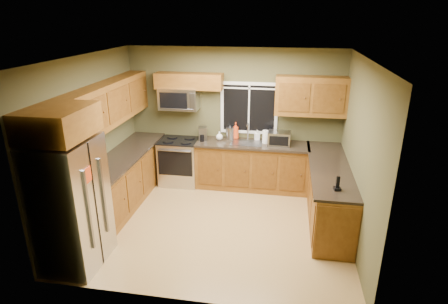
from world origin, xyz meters
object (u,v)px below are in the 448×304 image
(kettle, at_px, (230,133))
(toaster_oven, at_px, (279,138))
(range, at_px, (180,161))
(soap_bottle_c, at_px, (219,136))
(paper_towel_roll, at_px, (265,137))
(cordless_phone, at_px, (337,186))
(microwave, at_px, (179,99))
(soap_bottle_a, at_px, (236,131))
(refrigerator, at_px, (71,204))
(soap_bottle_b, at_px, (257,135))
(coffee_maker, at_px, (203,134))

(kettle, bearing_deg, toaster_oven, -10.80)
(range, distance_m, soap_bottle_c, 0.98)
(range, xyz_separation_m, paper_towel_roll, (1.70, 0.06, 0.60))
(cordless_phone, bearing_deg, microwave, 145.53)
(soap_bottle_a, distance_m, soap_bottle_c, 0.34)
(microwave, height_order, soap_bottle_a, microwave)
(refrigerator, relative_size, kettle, 6.13)
(toaster_oven, xyz_separation_m, soap_bottle_b, (-0.44, 0.23, -0.03))
(toaster_oven, relative_size, coffee_maker, 1.57)
(coffee_maker, distance_m, soap_bottle_c, 0.33)
(refrigerator, height_order, soap_bottle_a, refrigerator)
(paper_towel_roll, distance_m, soap_bottle_b, 0.24)
(refrigerator, height_order, coffee_maker, refrigerator)
(soap_bottle_b, bearing_deg, cordless_phone, -57.33)
(coffee_maker, height_order, paper_towel_roll, paper_towel_roll)
(soap_bottle_a, bearing_deg, kettle, -154.40)
(microwave, distance_m, kettle, 1.20)
(refrigerator, relative_size, toaster_oven, 4.30)
(kettle, xyz_separation_m, cordless_phone, (1.84, -2.00, -0.07))
(refrigerator, distance_m, range, 2.89)
(range, bearing_deg, cordless_phone, -32.57)
(kettle, xyz_separation_m, paper_towel_roll, (0.70, -0.12, -0.01))
(microwave, bearing_deg, soap_bottle_b, 3.53)
(microwave, bearing_deg, coffee_maker, -12.74)
(range, bearing_deg, soap_bottle_b, 8.56)
(soap_bottle_b, bearing_deg, toaster_oven, -28.29)
(coffee_maker, bearing_deg, microwave, 167.26)
(microwave, height_order, soap_bottle_c, microwave)
(soap_bottle_c, bearing_deg, microwave, 177.44)
(refrigerator, height_order, microwave, microwave)
(soap_bottle_b, bearing_deg, coffee_maker, -169.07)
(soap_bottle_b, bearing_deg, range, -171.44)
(soap_bottle_b, relative_size, soap_bottle_c, 1.17)
(soap_bottle_b, relative_size, cordless_phone, 0.95)
(toaster_oven, bearing_deg, refrigerator, -133.82)
(toaster_oven, xyz_separation_m, cordless_phone, (0.88, -1.81, -0.07))
(soap_bottle_c, xyz_separation_m, cordless_phone, (2.04, -1.92, -0.02))
(toaster_oven, height_order, soap_bottle_a, soap_bottle_a)
(kettle, relative_size, soap_bottle_a, 0.89)
(toaster_oven, relative_size, soap_bottle_a, 1.26)
(paper_towel_roll, height_order, soap_bottle_c, paper_towel_roll)
(soap_bottle_a, xyz_separation_m, cordless_phone, (1.74, -2.05, -0.10))
(paper_towel_roll, xyz_separation_m, soap_bottle_b, (-0.17, 0.17, -0.03))
(kettle, relative_size, paper_towel_roll, 1.05)
(soap_bottle_a, distance_m, cordless_phone, 2.69)
(range, height_order, soap_bottle_b, soap_bottle_b)
(soap_bottle_b, bearing_deg, microwave, -176.47)
(refrigerator, xyz_separation_m, kettle, (1.69, 2.95, 0.17))
(kettle, xyz_separation_m, soap_bottle_b, (0.53, 0.05, -0.04))
(microwave, height_order, cordless_phone, microwave)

